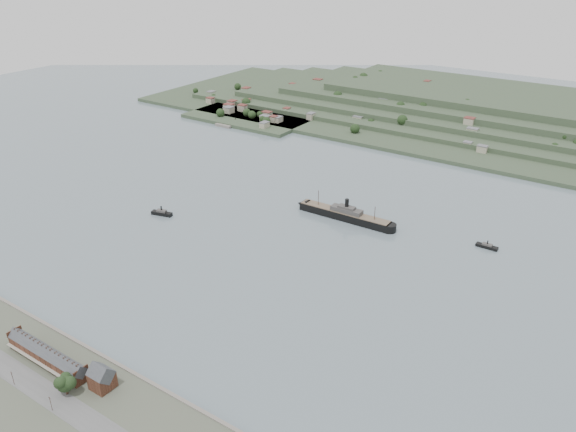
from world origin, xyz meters
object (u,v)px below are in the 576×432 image
Objects in this scene: gabled_building at (102,377)px; steamship at (342,214)px; terrace_row at (47,355)px; tugboat at (162,213)px; fig_tree at (65,383)px.

steamship is (3.28, 230.90, -4.33)m from gabled_building.
gabled_building is at bearing -90.81° from steamship.
terrace_row reaches higher than tugboat.
gabled_building is 0.16× the size of steamship.
tugboat is (-122.10, -75.33, -1.97)m from steamship.
steamship is at bearing 86.76° from fig_tree.
gabled_building is 230.97m from steamship.
terrace_row is 238.46m from steamship.
terrace_row is at bearing 161.90° from fig_tree.
gabled_building reaches higher than terrace_row.
steamship reaches higher than terrace_row.
steamship is 244.19m from fig_tree.
terrace_row is 3.12× the size of tugboat.
steamship reaches higher than tugboat.
steamship is 143.48m from tugboat.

